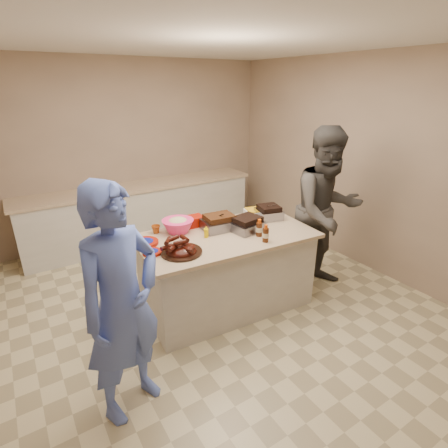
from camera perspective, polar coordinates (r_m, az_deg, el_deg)
room at (r=4.02m, az=-1.45°, el=-13.38°), size 4.50×5.00×2.70m
back_counter at (r=5.62m, az=-13.12°, el=1.82°), size 3.60×0.64×0.90m
island at (r=4.06m, az=0.39°, el=-12.97°), size 1.89×1.09×0.87m
rib_platter at (r=3.28m, az=-6.95°, el=-4.70°), size 0.51×0.51×0.16m
pulled_pork_tray at (r=3.77m, az=-0.77°, el=-0.85°), size 0.37×0.30×0.11m
brisket_tray at (r=3.74m, az=3.71°, el=-1.07°), size 0.36×0.32×0.10m
roasting_pan at (r=4.11m, az=7.28°, el=0.92°), size 0.32×0.32×0.11m
coleslaw_bowl at (r=3.74m, az=-7.47°, el=-1.26°), size 0.36×0.36×0.23m
sausage_plate at (r=3.89m, az=-0.08°, el=-0.11°), size 0.37×0.37×0.05m
mac_cheese_dish at (r=4.22m, az=5.49°, el=1.57°), size 0.34×0.28×0.08m
bbq_bottle_a at (r=3.50m, az=6.76°, el=-2.87°), size 0.06×0.06×0.18m
bbq_bottle_b at (r=3.62m, az=5.71°, el=-1.95°), size 0.07×0.07×0.18m
mustard_bottle at (r=3.58m, az=-2.91°, el=-2.16°), size 0.05×0.05×0.12m
sauce_bowl at (r=3.81m, az=-2.83°, el=-0.60°), size 0.14×0.05×0.14m
plate_stack_large at (r=3.51m, az=-12.72°, el=-3.21°), size 0.28×0.28×0.03m
plate_stack_small at (r=3.31m, az=-11.59°, el=-4.73°), size 0.19×0.19×0.02m
plastic_cup at (r=3.74m, az=-11.00°, el=-1.44°), size 0.10×0.09×0.09m
basket_stack at (r=3.88m, az=-5.01°, el=-0.29°), size 0.23×0.17×0.11m
guest_blue at (r=3.17m, az=-14.39°, el=-26.16°), size 1.30×1.91×0.43m
guest_gray at (r=4.60m, az=15.04°, el=-9.29°), size 1.31×2.07×0.73m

